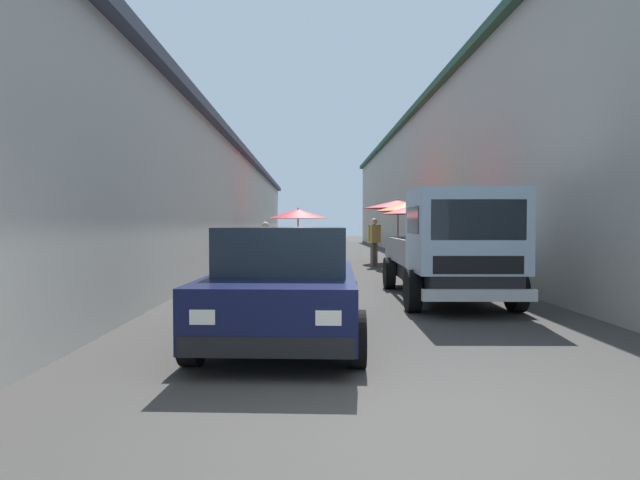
{
  "coord_description": "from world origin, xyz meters",
  "views": [
    {
      "loc": [
        -3.49,
        0.86,
        1.5
      ],
      "look_at": [
        7.75,
        0.65,
        1.13
      ],
      "focal_mm": 28.77,
      "sensor_mm": 36.0,
      "label": 1
    }
  ],
  "objects_px": {
    "parked_scooter": "(277,272)",
    "plastic_stool": "(315,299)",
    "fruit_stall_near_right": "(415,211)",
    "fruit_stall_near_left": "(424,223)",
    "vendor_in_shade": "(266,246)",
    "vendor_by_crates": "(374,239)",
    "delivery_truck": "(454,249)",
    "fruit_stall_mid_lane": "(398,213)",
    "fruit_stall_far_left": "(298,219)",
    "hatchback_car": "(287,282)"
  },
  "relations": [
    {
      "from": "parked_scooter",
      "to": "plastic_stool",
      "type": "bearing_deg",
      "value": -165.83
    },
    {
      "from": "fruit_stall_near_right",
      "to": "plastic_stool",
      "type": "distance_m",
      "value": 10.21
    },
    {
      "from": "fruit_stall_near_left",
      "to": "parked_scooter",
      "type": "xyz_separation_m",
      "value": [
        -1.63,
        3.59,
        -1.06
      ]
    },
    {
      "from": "fruit_stall_near_left",
      "to": "vendor_in_shade",
      "type": "xyz_separation_m",
      "value": [
        1.4,
        4.09,
        -0.62
      ]
    },
    {
      "from": "vendor_in_shade",
      "to": "parked_scooter",
      "type": "relative_size",
      "value": 0.93
    },
    {
      "from": "fruit_stall_near_left",
      "to": "vendor_by_crates",
      "type": "bearing_deg",
      "value": 7.46
    },
    {
      "from": "fruit_stall_near_left",
      "to": "vendor_in_shade",
      "type": "height_order",
      "value": "fruit_stall_near_left"
    },
    {
      "from": "fruit_stall_near_right",
      "to": "plastic_stool",
      "type": "bearing_deg",
      "value": 159.76
    },
    {
      "from": "vendor_in_shade",
      "to": "parked_scooter",
      "type": "height_order",
      "value": "vendor_in_shade"
    },
    {
      "from": "delivery_truck",
      "to": "parked_scooter",
      "type": "distance_m",
      "value": 3.9
    },
    {
      "from": "vendor_by_crates",
      "to": "vendor_in_shade",
      "type": "bearing_deg",
      "value": 135.54
    },
    {
      "from": "fruit_stall_mid_lane",
      "to": "vendor_in_shade",
      "type": "distance_m",
      "value": 7.32
    },
    {
      "from": "fruit_stall_far_left",
      "to": "parked_scooter",
      "type": "relative_size",
      "value": 1.48
    },
    {
      "from": "fruit_stall_near_left",
      "to": "hatchback_car",
      "type": "distance_m",
      "value": 6.91
    },
    {
      "from": "fruit_stall_near_left",
      "to": "fruit_stall_far_left",
      "type": "distance_m",
      "value": 8.99
    },
    {
      "from": "vendor_in_shade",
      "to": "plastic_stool",
      "type": "height_order",
      "value": "vendor_in_shade"
    },
    {
      "from": "fruit_stall_near_left",
      "to": "delivery_truck",
      "type": "height_order",
      "value": "fruit_stall_near_left"
    },
    {
      "from": "hatchback_car",
      "to": "plastic_stool",
      "type": "xyz_separation_m",
      "value": [
        1.27,
        -0.38,
        -0.41
      ]
    },
    {
      "from": "fruit_stall_mid_lane",
      "to": "plastic_stool",
      "type": "xyz_separation_m",
      "value": [
        -11.82,
        3.31,
        -1.58
      ]
    },
    {
      "from": "fruit_stall_mid_lane",
      "to": "vendor_by_crates",
      "type": "bearing_deg",
      "value": 150.39
    },
    {
      "from": "fruit_stall_near_left",
      "to": "parked_scooter",
      "type": "relative_size",
      "value": 1.34
    },
    {
      "from": "fruit_stall_near_right",
      "to": "parked_scooter",
      "type": "xyz_separation_m",
      "value": [
        -6.26,
        4.3,
        -1.48
      ]
    },
    {
      "from": "vendor_in_shade",
      "to": "fruit_stall_far_left",
      "type": "bearing_deg",
      "value": -6.17
    },
    {
      "from": "fruit_stall_near_right",
      "to": "fruit_stall_near_left",
      "type": "relative_size",
      "value": 1.24
    },
    {
      "from": "fruit_stall_far_left",
      "to": "vendor_in_shade",
      "type": "distance_m",
      "value": 7.04
    },
    {
      "from": "fruit_stall_mid_lane",
      "to": "hatchback_car",
      "type": "height_order",
      "value": "fruit_stall_mid_lane"
    },
    {
      "from": "parked_scooter",
      "to": "fruit_stall_near_right",
      "type": "bearing_deg",
      "value": -34.48
    },
    {
      "from": "fruit_stall_far_left",
      "to": "hatchback_car",
      "type": "xyz_separation_m",
      "value": [
        -14.45,
        -0.18,
        -0.96
      ]
    },
    {
      "from": "vendor_by_crates",
      "to": "plastic_stool",
      "type": "distance_m",
      "value": 10.0
    },
    {
      "from": "delivery_truck",
      "to": "hatchback_car",
      "type": "bearing_deg",
      "value": 131.28
    },
    {
      "from": "fruit_stall_far_left",
      "to": "plastic_stool",
      "type": "relative_size",
      "value": 5.65
    },
    {
      "from": "fruit_stall_near_right",
      "to": "vendor_by_crates",
      "type": "xyz_separation_m",
      "value": [
        0.29,
        1.35,
        -0.95
      ]
    },
    {
      "from": "fruit_stall_far_left",
      "to": "plastic_stool",
      "type": "xyz_separation_m",
      "value": [
        -13.18,
        -0.56,
        -1.37
      ]
    },
    {
      "from": "fruit_stall_near_right",
      "to": "fruit_stall_far_left",
      "type": "relative_size",
      "value": 1.11
    },
    {
      "from": "fruit_stall_near_right",
      "to": "hatchback_car",
      "type": "relative_size",
      "value": 0.68
    },
    {
      "from": "hatchback_car",
      "to": "vendor_by_crates",
      "type": "distance_m",
      "value": 11.3
    },
    {
      "from": "fruit_stall_mid_lane",
      "to": "delivery_truck",
      "type": "distance_m",
      "value": 10.58
    },
    {
      "from": "delivery_truck",
      "to": "parked_scooter",
      "type": "xyz_separation_m",
      "value": [
        1.9,
        3.36,
        -0.59
      ]
    },
    {
      "from": "fruit_stall_far_left",
      "to": "parked_scooter",
      "type": "bearing_deg",
      "value": 178.58
    },
    {
      "from": "hatchback_car",
      "to": "parked_scooter",
      "type": "relative_size",
      "value": 2.42
    },
    {
      "from": "fruit_stall_mid_lane",
      "to": "parked_scooter",
      "type": "height_order",
      "value": "fruit_stall_mid_lane"
    },
    {
      "from": "fruit_stall_near_right",
      "to": "delivery_truck",
      "type": "height_order",
      "value": "fruit_stall_near_right"
    },
    {
      "from": "fruit_stall_mid_lane",
      "to": "hatchback_car",
      "type": "bearing_deg",
      "value": 164.25
    },
    {
      "from": "fruit_stall_mid_lane",
      "to": "fruit_stall_near_left",
      "type": "bearing_deg",
      "value": 175.63
    },
    {
      "from": "fruit_stall_near_left",
      "to": "hatchback_car",
      "type": "xyz_separation_m",
      "value": [
        -6.1,
        3.16,
        -0.77
      ]
    },
    {
      "from": "fruit_stall_near_right",
      "to": "fruit_stall_far_left",
      "type": "height_order",
      "value": "fruit_stall_near_right"
    },
    {
      "from": "fruit_stall_far_left",
      "to": "vendor_by_crates",
      "type": "relative_size",
      "value": 1.47
    },
    {
      "from": "delivery_truck",
      "to": "vendor_in_shade",
      "type": "bearing_deg",
      "value": 38.09
    },
    {
      "from": "fruit_stall_near_right",
      "to": "hatchback_car",
      "type": "distance_m",
      "value": 11.46
    },
    {
      "from": "fruit_stall_near_left",
      "to": "fruit_stall_near_right",
      "type": "bearing_deg",
      "value": -8.71
    }
  ]
}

